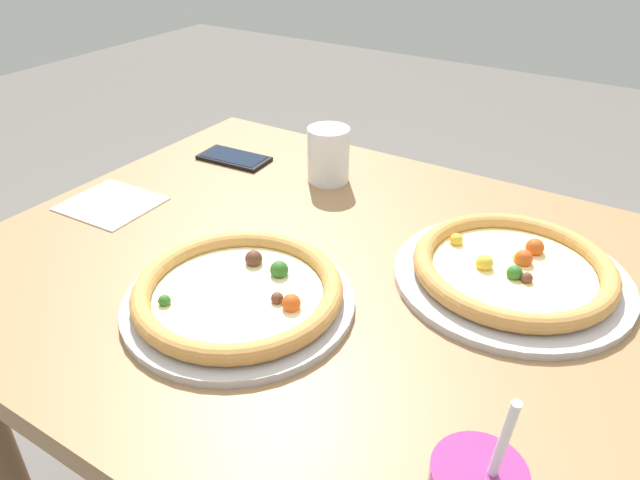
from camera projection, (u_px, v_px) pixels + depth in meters
name	position (u px, v px, depth m)	size (l,w,h in m)	color
dining_table	(336.00, 327.00, 0.98)	(1.15, 0.89, 0.75)	#936D47
pizza_near	(239.00, 294.00, 0.83)	(0.33, 0.33, 0.04)	#B7B7BC
pizza_far	(513.00, 270.00, 0.88)	(0.35, 0.35, 0.04)	#B7B7BC
water_cup_clear	(328.00, 154.00, 1.16)	(0.08, 0.08, 0.11)	silver
paper_napkin	(111.00, 204.00, 1.10)	(0.16, 0.14, 0.00)	white
cell_phone	(234.00, 158.00, 1.27)	(0.15, 0.08, 0.01)	black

